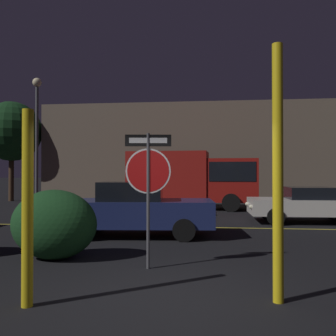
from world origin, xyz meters
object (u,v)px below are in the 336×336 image
at_px(yellow_pole_right, 278,172).
at_px(delivery_truck, 194,177).
at_px(hedge_bush_1, 54,224).
at_px(street_lamp, 37,122).
at_px(tree_1, 12,132).
at_px(stop_sign, 148,173).
at_px(yellow_pole_left, 28,208).
at_px(passing_car_2, 135,209).
at_px(passing_car_3, 307,204).

relative_size(yellow_pole_right, delivery_truck, 0.56).
height_order(hedge_bush_1, street_lamp, street_lamp).
xyz_separation_m(delivery_truck, tree_1, (-11.84, 4.05, 2.87)).
distance_m(delivery_truck, street_lamp, 8.48).
relative_size(stop_sign, hedge_bush_1, 1.40).
distance_m(yellow_pole_left, hedge_bush_1, 2.84).
bearing_deg(passing_car_2, yellow_pole_left, -8.26).
relative_size(passing_car_3, tree_1, 0.65).
bearing_deg(passing_car_2, street_lamp, -144.20).
distance_m(stop_sign, tree_1, 19.62).
bearing_deg(yellow_pole_right, street_lamp, 127.05).
xyz_separation_m(passing_car_3, street_lamp, (-12.23, 4.20, 3.71)).
height_order(stop_sign, yellow_pole_left, yellow_pole_left).
bearing_deg(street_lamp, stop_sign, -55.91).
bearing_deg(delivery_truck, street_lamp, -84.05).
distance_m(hedge_bush_1, delivery_truck, 11.42).
distance_m(street_lamp, tree_1, 5.88).
bearing_deg(passing_car_3, delivery_truck, 41.79).
xyz_separation_m(yellow_pole_left, street_lamp, (-6.33, 13.39, 3.05)).
height_order(passing_car_3, delivery_truck, delivery_truck).
bearing_deg(delivery_truck, hedge_bush_1, -9.28).
xyz_separation_m(stop_sign, yellow_pole_left, (-1.28, -2.14, -0.47)).
xyz_separation_m(yellow_pole_left, delivery_truck, (1.66, 13.79, 0.25)).
distance_m(hedge_bush_1, tree_1, 18.23).
distance_m(yellow_pole_right, passing_car_2, 6.08).
bearing_deg(yellow_pole_left, delivery_truck, 83.13).
xyz_separation_m(yellow_pole_right, tree_1, (-13.54, 17.30, 2.64)).
height_order(yellow_pole_right, tree_1, tree_1).
xyz_separation_m(yellow_pole_right, passing_car_3, (2.54, 8.65, -1.13)).
bearing_deg(yellow_pole_left, tree_1, 119.70).
height_order(hedge_bush_1, delivery_truck, delivery_truck).
distance_m(yellow_pole_right, street_lamp, 16.30).
relative_size(stop_sign, yellow_pole_right, 0.71).
relative_size(stop_sign, tree_1, 0.40).
bearing_deg(delivery_truck, yellow_pole_right, 10.43).
relative_size(stop_sign, yellow_pole_left, 0.96).
relative_size(yellow_pole_left, street_lamp, 0.40).
height_order(hedge_bush_1, tree_1, tree_1).
bearing_deg(delivery_truck, passing_car_2, -6.33).
distance_m(passing_car_2, passing_car_3, 6.58).
xyz_separation_m(passing_car_2, tree_1, (-10.49, 12.14, 3.67)).
bearing_deg(passing_car_3, tree_1, 60.82).
bearing_deg(yellow_pole_right, passing_car_2, 120.58).
relative_size(stop_sign, street_lamp, 0.38).
bearing_deg(yellow_pole_left, hedge_bush_1, 106.29).
bearing_deg(passing_car_2, stop_sign, 10.09).
distance_m(stop_sign, delivery_truck, 11.66).
height_order(street_lamp, tree_1, street_lamp).
distance_m(yellow_pole_left, tree_1, 20.77).
bearing_deg(stop_sign, yellow_pole_right, -44.81).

